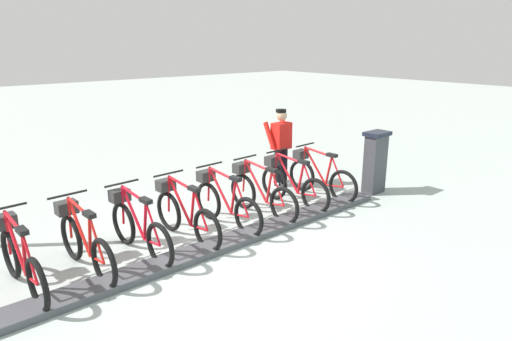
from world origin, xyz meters
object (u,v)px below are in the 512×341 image
at_px(bike_docked_4, 184,213).
at_px(worker_near_rack, 281,145).
at_px(payment_kiosk, 375,161).
at_px(bike_docked_2, 260,192).
at_px(bike_docked_3, 224,202).
at_px(bike_docked_7, 20,259).
at_px(bike_docked_5, 138,226).
at_px(bike_docked_0, 319,176).
at_px(bike_docked_1, 291,184).
at_px(bike_docked_6, 84,242).

relative_size(bike_docked_4, worker_near_rack, 1.04).
distance_m(payment_kiosk, worker_near_rack, 1.98).
bearing_deg(bike_docked_2, bike_docked_3, 90.00).
bearing_deg(bike_docked_4, bike_docked_3, -90.00).
bearing_deg(bike_docked_2, bike_docked_7, 90.00).
height_order(bike_docked_5, bike_docked_7, same).
distance_m(payment_kiosk, bike_docked_0, 1.22).
distance_m(bike_docked_3, worker_near_rack, 2.52).
distance_m(bike_docked_1, bike_docked_6, 3.93).
bearing_deg(bike_docked_5, bike_docked_6, 90.00).
height_order(bike_docked_5, worker_near_rack, worker_near_rack).
xyz_separation_m(payment_kiosk, bike_docked_0, (0.57, 1.05, -0.24)).
bearing_deg(bike_docked_7, bike_docked_0, -90.00).
bearing_deg(payment_kiosk, bike_docked_4, 82.24).
bearing_deg(bike_docked_3, bike_docked_4, 90.00).
height_order(bike_docked_0, bike_docked_2, same).
distance_m(bike_docked_0, bike_docked_7, 5.50).
relative_size(bike_docked_4, bike_docked_7, 1.00).
bearing_deg(bike_docked_0, bike_docked_2, 90.00).
relative_size(bike_docked_2, bike_docked_5, 1.00).
height_order(bike_docked_4, worker_near_rack, worker_near_rack).
xyz_separation_m(bike_docked_3, worker_near_rack, (1.02, -2.25, 0.48)).
bearing_deg(bike_docked_1, bike_docked_2, 90.00).
xyz_separation_m(payment_kiosk, bike_docked_2, (0.57, 2.62, -0.24)).
relative_size(bike_docked_0, bike_docked_7, 1.00).
relative_size(bike_docked_4, bike_docked_6, 1.00).
distance_m(payment_kiosk, bike_docked_7, 6.58).
bearing_deg(worker_near_rack, bike_docked_3, 114.29).
bearing_deg(bike_docked_7, bike_docked_5, -90.00).
bearing_deg(bike_docked_2, bike_docked_4, 90.00).
height_order(bike_docked_0, bike_docked_5, same).
bearing_deg(bike_docked_1, bike_docked_6, 90.00).
relative_size(payment_kiosk, bike_docked_4, 0.74).
bearing_deg(bike_docked_5, bike_docked_4, -90.00).
distance_m(payment_kiosk, bike_docked_5, 5.02).
distance_m(bike_docked_6, bike_docked_7, 0.79).
relative_size(bike_docked_0, bike_docked_2, 1.00).
height_order(bike_docked_1, bike_docked_4, same).
bearing_deg(payment_kiosk, bike_docked_0, 61.48).
relative_size(payment_kiosk, bike_docked_3, 0.74).
bearing_deg(bike_docked_6, bike_docked_7, 90.00).
bearing_deg(bike_docked_7, bike_docked_4, -90.00).
distance_m(bike_docked_1, bike_docked_2, 0.79).
relative_size(bike_docked_2, bike_docked_6, 1.00).
bearing_deg(payment_kiosk, bike_docked_7, 85.01).
distance_m(payment_kiosk, bike_docked_1, 1.94).
bearing_deg(bike_docked_5, payment_kiosk, -96.55).
height_order(payment_kiosk, bike_docked_3, payment_kiosk).
bearing_deg(worker_near_rack, bike_docked_4, 108.50).
distance_m(bike_docked_3, bike_docked_6, 2.36).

